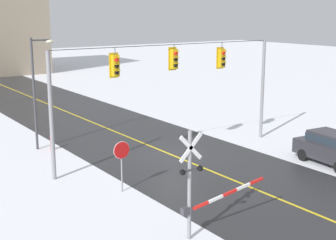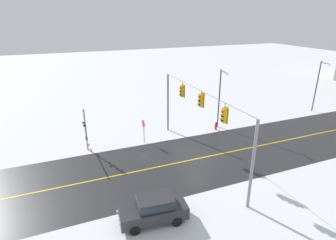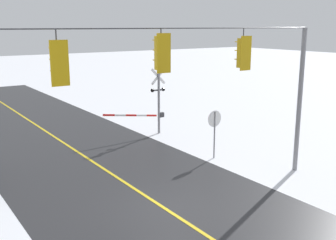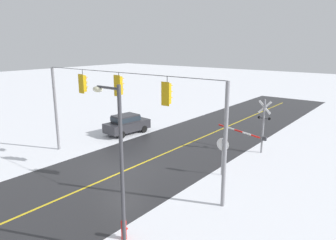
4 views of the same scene
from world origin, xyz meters
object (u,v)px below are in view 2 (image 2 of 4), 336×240
streetlamp_near (221,94)px  streetlamp_far (319,82)px  stop_sign (144,126)px  parked_car_charcoal (154,208)px  fire_hydrant (216,126)px  railroad_crossing (86,131)px

streetlamp_near → streetlamp_far: same height
stop_sign → parked_car_charcoal: size_ratio=0.54×
stop_sign → fire_hydrant: bearing=90.0°
stop_sign → streetlamp_far: 23.50m
parked_car_charcoal → streetlamp_near: streetlamp_near is taller
parked_car_charcoal → streetlamp_far: bearing=113.7°
stop_sign → streetlamp_far: size_ratio=0.36×
railroad_crossing → streetlamp_near: streetlamp_near is taller
parked_car_charcoal → fire_hydrant: parked_car_charcoal is taller
stop_sign → parked_car_charcoal: (11.06, -2.85, -0.76)m
streetlamp_near → fire_hydrant: streetlamp_near is taller
railroad_crossing → fire_hydrant: bearing=89.8°
railroad_crossing → fire_hydrant: size_ratio=4.67×
streetlamp_near → fire_hydrant: (0.47, -0.62, -3.45)m
stop_sign → railroad_crossing: bearing=-90.5°
stop_sign → railroad_crossing: size_ratio=0.57×
stop_sign → streetlamp_far: bearing=91.1°
railroad_crossing → streetlamp_far: 28.90m
streetlamp_near → streetlamp_far: (0.00, 14.48, 0.00)m
stop_sign → streetlamp_far: (-0.46, 23.40, 2.20)m
streetlamp_near → streetlamp_far: bearing=90.0°
streetlamp_far → fire_hydrant: streetlamp_far is taller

